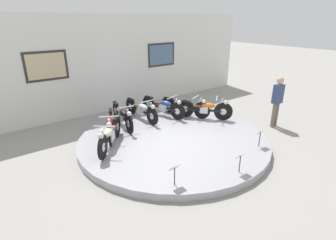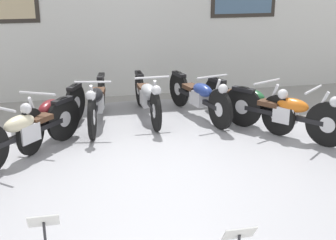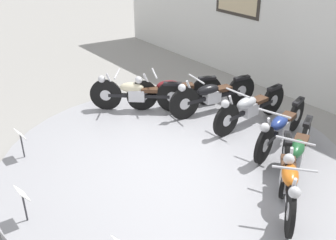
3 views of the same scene
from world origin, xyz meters
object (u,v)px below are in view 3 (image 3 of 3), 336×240
object	(u,v)px
motorcycle_maroon	(173,90)
motorcycle_green	(297,152)
motorcycle_orange	(288,178)
info_placard_front_left	(21,138)
motorcycle_black	(212,94)
motorcycle_silver	(250,107)
motorcycle_blue	(281,126)
info_placard_front_centre	(23,198)
motorcycle_cream	(137,93)

from	to	relation	value
motorcycle_maroon	motorcycle_green	distance (m)	2.99
motorcycle_orange	info_placard_front_left	xyz separation A→B (m)	(-3.35, -2.46, -0.02)
motorcycle_black	motorcycle_silver	size ratio (longest dim) A/B	1.01
motorcycle_black	motorcycle_blue	bearing A→B (deg)	-0.04
info_placard_front_centre	info_placard_front_left	bearing A→B (deg)	161.13
motorcycle_maroon	motorcycle_silver	distance (m)	1.62
motorcycle_blue	info_placard_front_centre	size ratio (longest dim) A/B	3.76
motorcycle_cream	motorcycle_orange	size ratio (longest dim) A/B	0.96
motorcycle_black	motorcycle_maroon	bearing A→B (deg)	-144.77
motorcycle_maroon	motorcycle_orange	xyz separation A→B (m)	(3.32, -0.66, 0.00)
motorcycle_cream	motorcycle_maroon	world-z (taller)	motorcycle_cream
motorcycle_silver	info_placard_front_left	world-z (taller)	motorcycle_silver
motorcycle_green	info_placard_front_centre	world-z (taller)	motorcycle_green
motorcycle_maroon	info_placard_front_centre	bearing A→B (deg)	-67.70
motorcycle_black	motorcycle_blue	distance (m)	1.67
motorcycle_cream	motorcycle_black	distance (m)	1.50
motorcycle_cream	motorcycle_maroon	bearing A→B (deg)	63.01
motorcycle_silver	motorcycle_green	distance (m)	1.62
motorcycle_maroon	info_placard_front_left	distance (m)	3.12
motorcycle_cream	motorcycle_black	bearing A→B (deg)	48.51
motorcycle_silver	motorcycle_blue	xyz separation A→B (m)	(0.84, -0.17, 0.00)
info_placard_front_left	motorcycle_maroon	bearing A→B (deg)	89.53
motorcycle_black	info_placard_front_centre	bearing A→B (deg)	-78.52
info_placard_front_left	motorcycle_blue	bearing A→B (deg)	56.70
motorcycle_black	motorcycle_green	bearing A→B (deg)	-11.38
motorcycle_cream	motorcycle_blue	size ratio (longest dim) A/B	0.79
motorcycle_cream	motorcycle_blue	world-z (taller)	motorcycle_cream
motorcycle_blue	motorcycle_green	world-z (taller)	motorcycle_blue
motorcycle_cream	motorcycle_silver	world-z (taller)	motorcycle_cream
motorcycle_orange	info_placard_front_left	distance (m)	4.15
motorcycle_silver	motorcycle_blue	size ratio (longest dim) A/B	1.02
motorcycle_cream	motorcycle_blue	distance (m)	2.89
motorcycle_maroon	info_placard_front_centre	world-z (taller)	motorcycle_maroon
motorcycle_cream	info_placard_front_left	distance (m)	2.48
motorcycle_black	motorcycle_orange	distance (m)	2.89
motorcycle_cream	motorcycle_black	xyz separation A→B (m)	(1.00, 1.13, 0.00)
motorcycle_cream	motorcycle_green	xyz separation A→B (m)	(3.32, 0.66, -0.01)
info_placard_front_left	info_placard_front_centre	distance (m)	1.61
motorcycle_black	motorcycle_green	world-z (taller)	motorcycle_black
motorcycle_green	info_placard_front_left	distance (m)	4.34
motorcycle_blue	motorcycle_maroon	bearing A→B (deg)	-168.73
motorcycle_cream	info_placard_front_left	world-z (taller)	motorcycle_cream
motorcycle_maroon	motorcycle_black	world-z (taller)	motorcycle_black
motorcycle_black	info_placard_front_centre	distance (m)	4.19
motorcycle_orange	motorcycle_maroon	bearing A→B (deg)	168.74
motorcycle_blue	motorcycle_green	size ratio (longest dim) A/B	1.06
motorcycle_blue	motorcycle_green	bearing A→B (deg)	-35.51
motorcycle_orange	info_placard_front_centre	size ratio (longest dim) A/B	3.08
motorcycle_green	motorcycle_blue	bearing A→B (deg)	144.49
info_placard_front_centre	motorcycle_silver	bearing A→B (deg)	89.98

